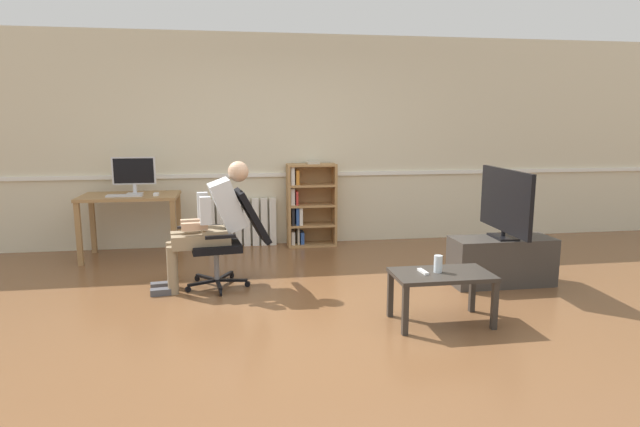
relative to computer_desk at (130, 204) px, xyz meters
name	(u,v)px	position (x,y,z in m)	size (l,w,h in m)	color
ground_plane	(318,311)	(1.91, -2.15, -0.64)	(18.00, 18.00, 0.00)	brown
back_wall	(287,141)	(1.91, 0.50, 0.70)	(12.00, 0.13, 2.70)	beige
computer_desk	(130,204)	(0.00, 0.00, 0.00)	(1.11, 0.68, 0.76)	#9E7547
imac_monitor	(134,173)	(0.05, 0.08, 0.37)	(0.50, 0.14, 0.44)	silver
keyboard	(125,196)	(-0.03, -0.14, 0.12)	(0.40, 0.12, 0.02)	silver
computer_mouse	(156,194)	(0.32, -0.12, 0.13)	(0.06, 0.10, 0.03)	white
bookshelf	(308,205)	(2.15, 0.29, -0.11)	(0.63, 0.29, 1.09)	#AD7F4C
radiator	(242,222)	(1.31, 0.39, -0.33)	(0.87, 0.08, 0.62)	white
office_chair	(232,234)	(1.19, -1.30, -0.12)	(0.84, 0.63, 0.96)	black
person_seated	(211,222)	(0.99, -1.33, 0.01)	(0.98, 0.44, 1.23)	#937F60
tv_stand	(501,261)	(3.83, -1.68, -0.41)	(1.01, 0.39, 0.47)	#3D3833
tv_screen	(505,202)	(3.83, -1.68, 0.19)	(0.21, 1.03, 0.68)	black
coffee_table	(442,280)	(2.84, -2.57, -0.28)	(0.78, 0.45, 0.42)	#332D28
drinking_glass	(438,264)	(2.82, -2.55, -0.16)	(0.07, 0.07, 0.14)	silver
spare_remote	(423,272)	(2.69, -2.54, -0.22)	(0.04, 0.15, 0.02)	white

